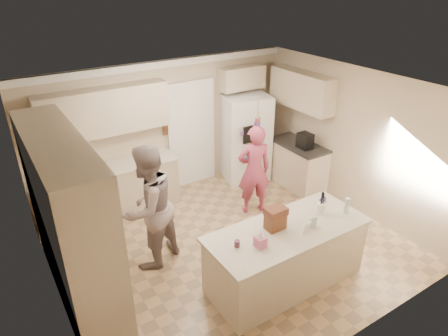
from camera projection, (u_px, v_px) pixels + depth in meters
floor at (230, 246)px, 6.52m from camera, size 5.20×4.60×0.02m
ceiling at (232, 89)px, 5.34m from camera, size 5.20×4.60×0.02m
wall_back at (165, 128)px, 7.67m from camera, size 5.20×0.02×2.60m
wall_front at (352, 262)px, 4.19m from camera, size 5.20×0.02×2.60m
wall_left at (46, 231)px, 4.68m from camera, size 0.02×4.60×2.60m
wall_right at (352, 139)px, 7.19m from camera, size 0.02×4.60×2.60m
crown_back at (161, 64)px, 7.08m from camera, size 5.20×0.08×0.12m
pantry_bank at (70, 224)px, 5.03m from camera, size 0.60×2.60×2.35m
back_base_cab at (118, 190)px, 7.27m from camera, size 2.20×0.60×0.88m
back_countertop at (115, 168)px, 7.06m from camera, size 2.24×0.63×0.04m
back_upper_cab at (105, 112)px, 6.71m from camera, size 2.20×0.35×0.80m
doorway_opening at (191, 135)px, 8.02m from camera, size 0.90×0.06×2.10m
doorway_casing at (192, 136)px, 8.00m from camera, size 1.02×0.03×2.22m
wall_frame_upper at (166, 116)px, 7.54m from camera, size 0.15×0.02×0.20m
wall_frame_lower at (167, 130)px, 7.66m from camera, size 0.15×0.02×0.20m
refrigerator at (246, 138)px, 8.27m from camera, size 1.04×0.89×1.80m
fridge_seam at (256, 144)px, 8.01m from camera, size 0.02×0.02×1.78m
fridge_dispenser at (248, 135)px, 7.78m from camera, size 0.22×0.03×0.35m
fridge_handle_l at (255, 138)px, 7.90m from camera, size 0.02×0.02×0.85m
fridge_handle_r at (259, 137)px, 7.95m from camera, size 0.02×0.02×0.85m
over_fridge_cab at (242, 78)px, 7.97m from camera, size 0.95×0.35×0.45m
right_base_cab at (297, 165)px, 8.18m from camera, size 0.60×1.20×0.88m
right_countertop at (299, 145)px, 7.96m from camera, size 0.63×1.24×0.04m
right_upper_cab at (302, 90)px, 7.71m from camera, size 0.35×1.50×0.70m
coffee_maker at (305, 141)px, 7.72m from camera, size 0.22×0.28×0.30m
island_base at (286, 257)px, 5.59m from camera, size 2.20×0.90×0.88m
island_top at (288, 230)px, 5.38m from camera, size 2.28×0.96×0.05m
utensil_crock at (321, 208)px, 5.68m from camera, size 0.13×0.13×0.15m
tissue_box at (260, 242)px, 5.00m from camera, size 0.13×0.13×0.14m
tissue_plume at (261, 234)px, 4.95m from camera, size 0.08×0.08×0.08m
dollhouse_body at (275, 222)px, 5.32m from camera, size 0.26×0.18×0.22m
dollhouse_roof at (276, 211)px, 5.25m from camera, size 0.28×0.20×0.10m
jam_jar at (237, 244)px, 5.00m from camera, size 0.07×0.07×0.09m
greeting_card_a at (307, 227)px, 5.25m from camera, size 0.12×0.06×0.16m
greeting_card_b at (313, 222)px, 5.36m from camera, size 0.12×0.05×0.16m
water_bottle at (347, 206)px, 5.66m from camera, size 0.07×0.07×0.24m
shaker_salt at (321, 201)px, 5.91m from camera, size 0.05×0.05×0.09m
shaker_pepper at (324, 200)px, 5.94m from camera, size 0.05×0.05×0.09m
teen_boy at (148, 208)px, 5.76m from camera, size 1.16×1.06×1.93m
teen_girl at (254, 170)px, 7.10m from camera, size 0.71×0.57×1.68m
fridge_magnets at (257, 144)px, 8.00m from camera, size 0.76×0.02×1.44m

